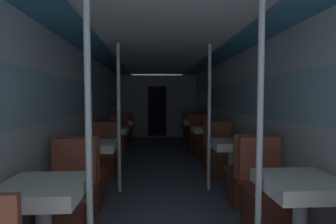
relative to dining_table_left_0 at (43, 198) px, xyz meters
The scene contains 30 objects.
wall_left 2.92m from the dining_table_left_0, 97.62° to the left, with size 0.05×10.42×2.16m.
wall_right 3.76m from the dining_table_left_0, 49.93° to the left, with size 0.05×10.42×2.16m.
ceiling_panel 3.42m from the dining_table_left_0, 70.52° to the left, with size 2.78×10.42×0.07m.
bulkhead_far 7.27m from the dining_table_left_0, 82.01° to the left, with size 2.73×0.09×2.16m.
dining_table_left_0 is the anchor object (origin of this frame).
chair_left_far_0 0.70m from the dining_table_left_0, 90.00° to the left, with size 0.46×0.46×0.94m.
support_pole_left_0 0.58m from the dining_table_left_0, ahead, with size 0.05×0.05×2.16m.
dining_table_left_1 1.81m from the dining_table_left_0, 90.00° to the left, with size 0.61×0.61×0.73m.
chair_left_near_1 1.24m from the dining_table_left_0, 90.00° to the left, with size 0.46×0.46×0.94m.
chair_left_far_1 2.45m from the dining_table_left_0, 90.00° to the left, with size 0.46×0.46×0.94m.
support_pole_left_1 1.90m from the dining_table_left_0, 79.13° to the left, with size 0.05×0.05×2.16m.
dining_table_left_2 3.63m from the dining_table_left_0, 90.00° to the left, with size 0.61×0.61×0.73m.
chair_left_near_2 3.03m from the dining_table_left_0, 90.00° to the left, with size 0.46×0.46×0.94m.
chair_left_far_2 4.25m from the dining_table_left_0, 90.00° to the left, with size 0.46×0.46×0.94m.
dining_table_left_3 5.44m from the dining_table_left_0, 90.00° to the left, with size 0.61×0.61×0.73m.
chair_left_near_3 4.83m from the dining_table_left_0, 90.00° to the left, with size 0.46×0.46×0.94m.
chair_left_far_3 6.06m from the dining_table_left_0, 90.00° to the left, with size 0.46×0.46×0.94m.
dining_table_right_0 2.02m from the dining_table_left_0, ahead, with size 0.61×0.61×0.73m.
chair_right_far_0 2.13m from the dining_table_left_0, 16.99° to the left, with size 0.46×0.46×0.94m.
support_pole_right_0 1.73m from the dining_table_left_0, ahead, with size 0.05×0.05×2.16m.
dining_table_right_1 2.71m from the dining_table_left_0, 41.94° to the left, with size 0.61×0.61×0.73m.
chair_right_near_1 2.37m from the dining_table_left_0, 30.66° to the left, with size 0.46×0.46×0.94m.
chair_right_far_1 3.17m from the dining_table_left_0, 50.29° to the left, with size 0.46×0.46×0.94m.
support_pole_right_1 2.51m from the dining_table_left_0, 47.35° to the left, with size 0.05×0.05×2.16m.
dining_table_right_2 4.15m from the dining_table_left_0, 60.90° to the left, with size 0.61×0.61×0.73m.
chair_right_near_2 3.64m from the dining_table_left_0, 56.15° to the left, with size 0.46×0.46×0.94m.
chair_right_far_2 4.71m from the dining_table_left_0, 64.56° to the left, with size 0.46×0.46×0.94m.
dining_table_right_3 5.80m from the dining_table_left_0, 69.64° to the left, with size 0.61×0.61×0.73m.
chair_right_near_3 5.24m from the dining_table_left_0, 67.29° to the left, with size 0.46×0.46×0.94m.
chair_right_far_3 6.39m from the dining_table_left_0, 71.57° to the left, with size 0.46×0.46×0.94m.
Camera 1 is at (-0.18, -1.03, 1.37)m, focal length 28.00 mm.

